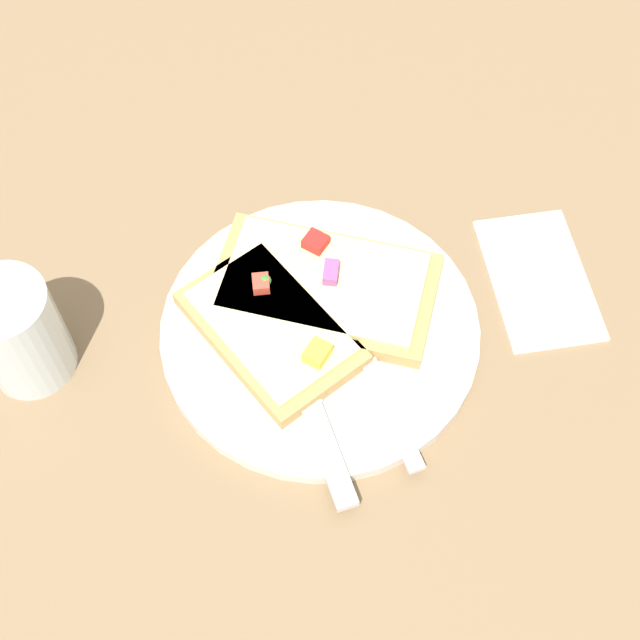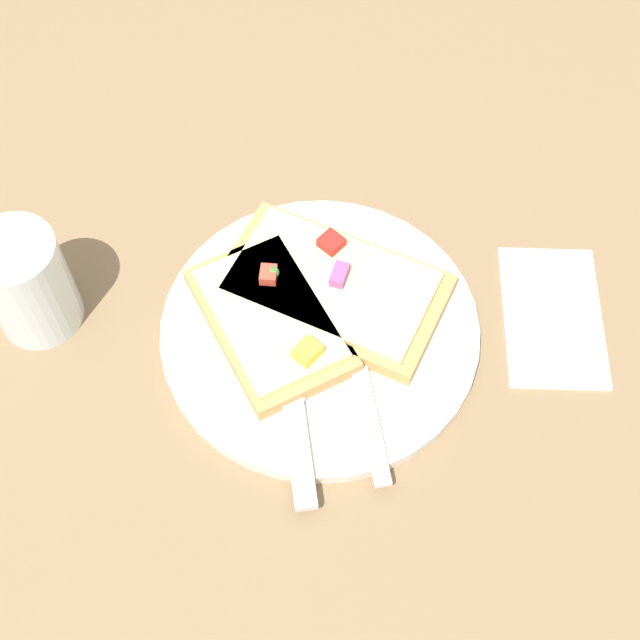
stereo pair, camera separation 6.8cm
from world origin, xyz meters
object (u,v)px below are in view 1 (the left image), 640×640
Objects in this scene: drinking_glass at (18,333)px; napkin at (539,278)px; plate at (320,330)px; fork at (353,328)px; knife at (306,394)px; pizza_slice_main at (324,286)px; pizza_slice_corner at (271,328)px.

drinking_glass reaches higher than napkin.
plate reaches higher than napkin.
drinking_glass is at bearing 74.81° from fork.
drinking_glass is at bearing 61.91° from knife.
plate is 1.92× the size of napkin.
knife is 2.40× the size of drinking_glass.
fork is 1.73× the size of napkin.
pizza_slice_main reaches higher than knife.
plate is 2.72× the size of drinking_glass.
pizza_slice_main is 0.23m from drinking_glass.
knife is 1.70× the size of napkin.
fork is at bearing -79.76° from napkin.
pizza_slice_corner is at bearing 86.51° from drinking_glass.
plate is 0.23m from drinking_glass.
pizza_slice_corner is at bearing -88.96° from plate.
drinking_glass is (-0.02, -0.25, 0.03)m from fork.
napkin is at bearing 96.83° from plate.
pizza_slice_main is at bearing -27.17° from knife.
plate is 0.04m from pizza_slice_corner.
plate is 1.12× the size of fork.
drinking_glass reaches higher than knife.
pizza_slice_main is (-0.04, -0.02, 0.01)m from fork.
pizza_slice_main is 1.54× the size of napkin.
knife is 0.22m from drinking_glass.
pizza_slice_corner is (0.00, -0.04, 0.02)m from plate.
napkin is at bearing 20.61° from pizza_slice_main.
pizza_slice_corner reaches higher than pizza_slice_main.
fork is at bearing -51.18° from knife.
knife reaches higher than fork.
pizza_slice_main is 1.21× the size of pizza_slice_corner.
knife is 0.09m from pizza_slice_main.
napkin is at bearing 91.63° from drinking_glass.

